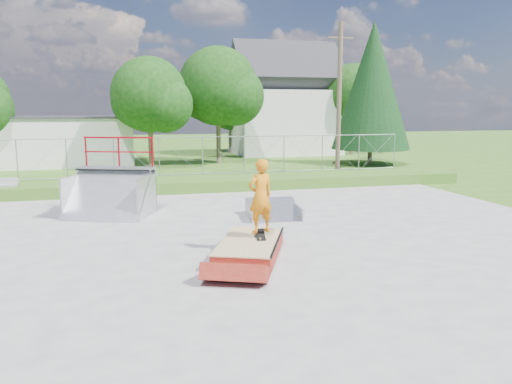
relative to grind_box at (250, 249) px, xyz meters
The scene contains 17 objects.
ground 1.48m from the grind_box, 63.75° to the left, with size 120.00×120.00×0.00m, color #3A611B.
concrete_pad 1.48m from the grind_box, 63.75° to the left, with size 20.00×16.00×0.04m, color gray.
grass_berm 10.83m from the grind_box, 86.57° to the left, with size 24.00×3.00×0.50m, color #3A611B.
grind_box is the anchor object (origin of this frame).
quarter_pipe 6.75m from the grind_box, 121.07° to the left, with size 2.60×2.20×2.60m, color #A0A2A7, non-canonical shape.
flat_bank_ramp 4.48m from the grind_box, 66.07° to the left, with size 1.67×1.78×0.51m, color #A0A2A7, non-canonical shape.
skateboard 0.49m from the grind_box, 37.72° to the left, with size 0.22×0.80×0.02m, color black.
skater 1.24m from the grind_box, 37.72° to the left, with size 0.67×0.44×1.83m, color orange.
chain_link_fence 11.89m from the grind_box, 86.86° to the left, with size 20.00×0.06×1.80m, color gray, non-canonical shape.
utility_building_flat 24.48m from the grind_box, 107.51° to the left, with size 10.00×6.00×3.00m, color white.
gable_house 29.19m from the grind_box, 70.55° to the left, with size 8.40×6.08×8.94m.
utility_pole 16.06m from the grind_box, 58.53° to the left, with size 0.24×0.24×8.00m, color brown.
tree_left_near 19.60m from the grind_box, 93.30° to the left, with size 4.76×4.48×6.65m.
tree_center 21.90m from the grind_box, 80.77° to the left, with size 5.44×5.12×7.60m.
tree_right_far 29.55m from the grind_box, 59.32° to the left, with size 5.10×4.80×7.12m.
tree_back_mid 29.95m from the grind_box, 78.64° to the left, with size 4.08×3.84×5.70m.
conifer_tree 22.78m from the grind_box, 55.37° to the left, with size 5.04×5.04×9.10m.
Camera 1 is at (-3.46, -12.67, 3.54)m, focal length 35.00 mm.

